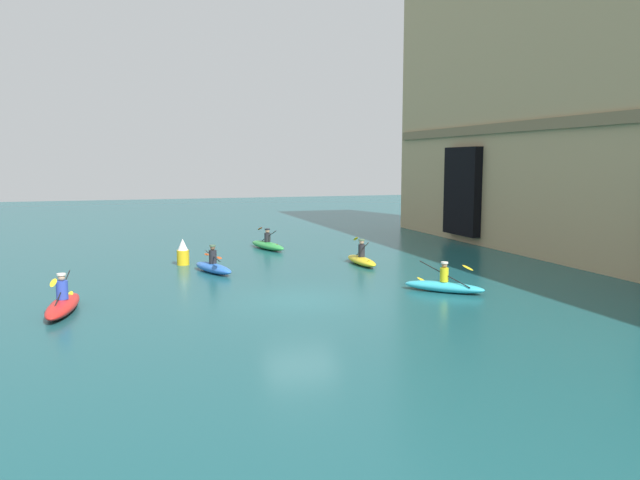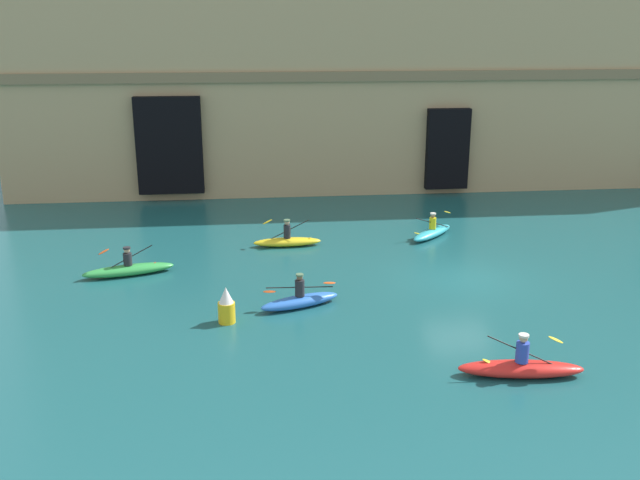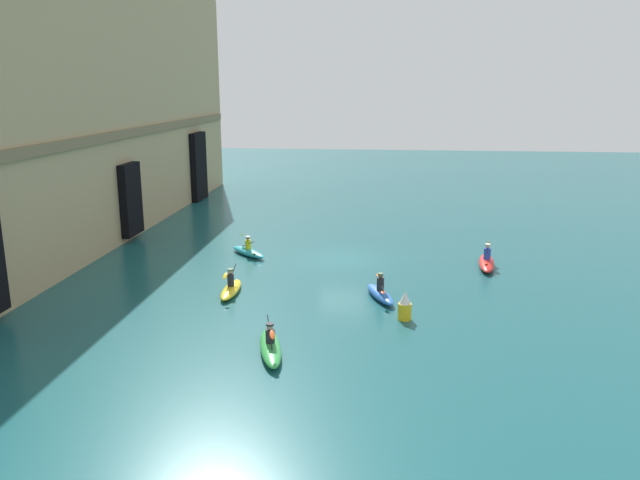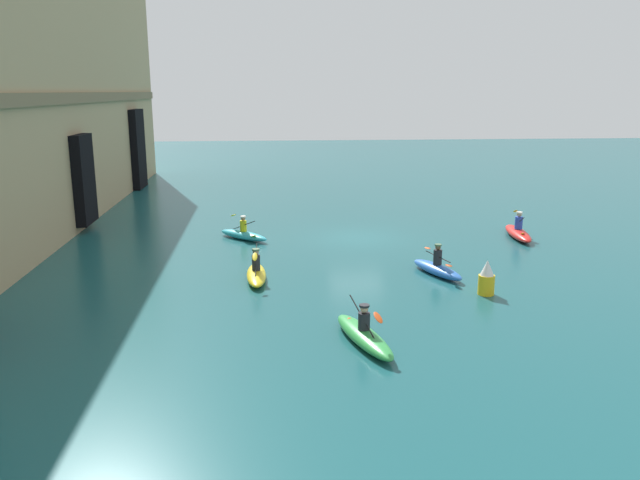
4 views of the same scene
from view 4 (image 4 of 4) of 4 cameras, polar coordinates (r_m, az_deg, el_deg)
ground_plane at (r=29.38m, az=3.41°, el=0.17°), size 120.00×120.00×0.00m
kayak_cyan at (r=29.27m, az=-7.00°, el=0.52°), size 2.55×2.56×1.11m
kayak_blue at (r=23.84m, az=10.66°, el=-2.55°), size 2.89×1.63×1.19m
kayak_yellow at (r=22.95m, az=-5.84°, el=-3.07°), size 2.90×0.75×1.22m
kayak_red at (r=30.79m, az=17.65°, el=0.67°), size 3.50×1.18×1.24m
kayak_green at (r=17.28m, az=4.03°, el=-8.66°), size 3.48×1.56×1.15m
marker_buoy at (r=21.86m, az=14.99°, el=-3.44°), size 0.55×0.55×1.21m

